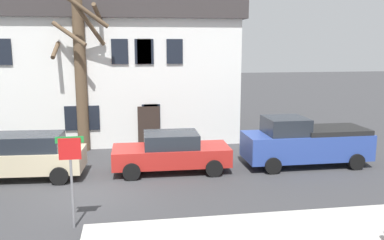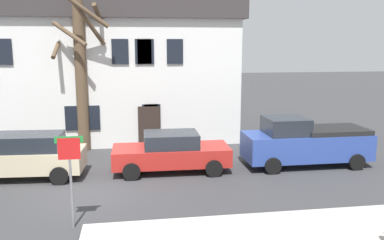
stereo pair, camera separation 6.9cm
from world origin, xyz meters
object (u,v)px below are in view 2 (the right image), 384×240
(building_main, at_px, (101,62))
(tree_bare_near, at_px, (52,83))
(street_sign_pole, at_px, (70,165))
(car_beige_wagon, at_px, (22,155))
(pickup_truck_blue, at_px, (305,142))
(tree_bare_mid, at_px, (81,69))
(car_red_sedan, at_px, (171,152))

(building_main, relative_size, tree_bare_near, 2.27)
(building_main, distance_m, street_sign_pole, 13.31)
(car_beige_wagon, relative_size, pickup_truck_blue, 0.90)
(tree_bare_near, bearing_deg, car_beige_wagon, -93.24)
(tree_bare_near, relative_size, pickup_truck_blue, 1.24)
(tree_bare_near, xyz_separation_m, pickup_truck_blue, (11.24, -5.35, -2.20))
(building_main, height_order, pickup_truck_blue, building_main)
(car_beige_wagon, bearing_deg, tree_bare_mid, 64.13)
(tree_bare_near, distance_m, car_beige_wagon, 5.81)
(building_main, xyz_separation_m, tree_bare_mid, (-0.68, -4.36, -0.16))
(tree_bare_near, distance_m, street_sign_pole, 10.44)
(building_main, bearing_deg, pickup_truck_blue, -43.06)
(building_main, relative_size, car_beige_wagon, 3.13)
(building_main, bearing_deg, street_sign_pole, -90.45)
(car_red_sedan, bearing_deg, building_main, 110.92)
(building_main, distance_m, tree_bare_near, 3.89)
(car_red_sedan, height_order, street_sign_pole, street_sign_pole)
(building_main, xyz_separation_m, pickup_truck_blue, (8.94, -8.35, -3.12))
(building_main, distance_m, tree_bare_mid, 4.42)
(car_beige_wagon, distance_m, pickup_truck_blue, 11.54)
(tree_bare_near, bearing_deg, pickup_truck_blue, -25.47)
(tree_bare_mid, xyz_separation_m, car_beige_wagon, (-1.92, -3.96, -3.08))
(pickup_truck_blue, bearing_deg, street_sign_pole, -152.22)
(car_beige_wagon, bearing_deg, pickup_truck_blue, -0.14)
(tree_bare_near, height_order, pickup_truck_blue, tree_bare_near)
(tree_bare_near, height_order, car_red_sedan, tree_bare_near)
(building_main, height_order, tree_bare_mid, building_main)
(tree_bare_mid, relative_size, car_red_sedan, 1.60)
(building_main, bearing_deg, car_red_sedan, -69.08)
(tree_bare_near, bearing_deg, tree_bare_mid, -40.04)
(car_beige_wagon, bearing_deg, car_red_sedan, 0.02)
(building_main, relative_size, street_sign_pole, 5.66)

